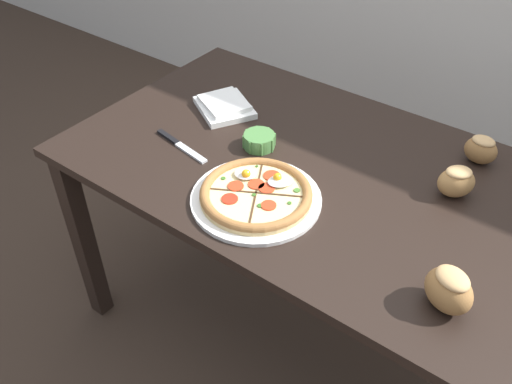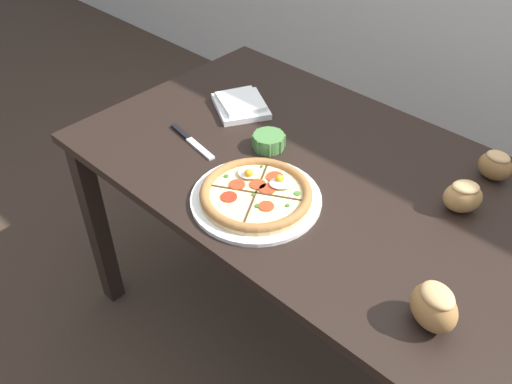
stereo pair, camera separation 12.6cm
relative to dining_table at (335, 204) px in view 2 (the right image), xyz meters
The scene contains 9 objects.
ground_plane 0.68m from the dining_table, ahead, with size 12.00×12.00×0.00m, color #3D2D23.
dining_table is the anchor object (origin of this frame).
pizza 0.27m from the dining_table, 114.92° to the right, with size 0.35×0.35×0.05m.
ramekin_bowl 0.27m from the dining_table, behind, with size 0.10×0.10×0.04m.
napkin_folded 0.48m from the dining_table, behind, with size 0.24×0.23×0.04m.
bread_piece_near 0.45m from the dining_table, 43.98° to the left, with size 0.10×0.07×0.08m.
bread_piece_mid 0.53m from the dining_table, 31.38° to the right, with size 0.14×0.12×0.10m.
bread_piece_far 0.36m from the dining_table, 19.82° to the left, with size 0.12×0.12×0.09m.
knife_main 0.48m from the dining_table, 159.63° to the right, with size 0.22×0.05×0.01m.
Camera 2 is at (0.64, -1.02, 1.72)m, focal length 38.00 mm.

